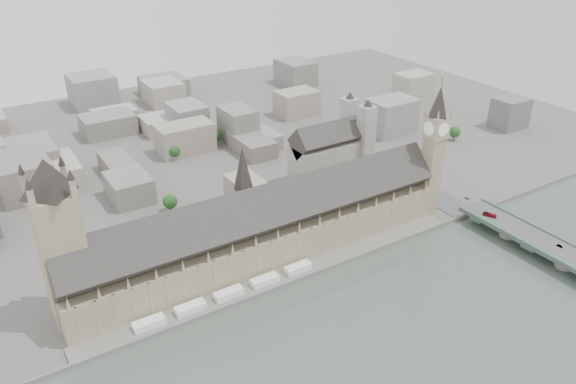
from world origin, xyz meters
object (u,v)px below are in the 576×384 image
westminster_abbey (332,152)px  car_approach (467,199)px  car_silver (560,246)px  palace_of_westminster (263,229)px  elizabeth_tower (434,142)px  red_bus_north (490,215)px  victoria_tower (59,235)px  westminster_bridge (555,255)px

westminster_abbey → car_approach: westminster_abbey is taller
westminster_abbey → car_silver: westminster_abbey is taller
palace_of_westminster → elizabeth_tower: bearing=-4.8°
red_bus_north → car_silver: size_ratio=2.51×
victoria_tower → car_approach: bearing=-6.8°
westminster_bridge → red_bus_north: red_bus_north is taller
westminster_bridge → car_approach: bearing=87.8°
palace_of_westminster → victoria_tower: 126.41m
elizabeth_tower → red_bus_north: 66.46m
palace_of_westminster → car_approach: bearing=-9.6°
red_bus_north → car_silver: 52.64m
car_silver → elizabeth_tower: bearing=104.3°
elizabeth_tower → westminster_abbey: 96.91m
palace_of_westminster → car_silver: 197.12m
palace_of_westminster → red_bus_north: (158.13, -54.72, -11.11)m
elizabeth_tower → westminster_bridge: (24.00, -95.50, -52.96)m
car_approach → car_silver: bearing=-97.2°
car_silver → car_approach: 79.11m
victoria_tower → car_silver: (287.20, -113.17, -44.32)m
westminster_abbey → victoria_tower: bearing=-163.5°
westminster_abbey → car_silver: (54.28, -182.17, -14.20)m
elizabeth_tower → westminster_abbey: elizabeth_tower is taller
palace_of_westminster → elizabeth_tower: (138.00, -11.70, 35.38)m
victoria_tower → westminster_bridge: victoria_tower is taller
red_bus_north → westminster_bridge: bearing=-109.6°
elizabeth_tower → car_approach: bearing=-30.8°
westminster_abbey → red_bus_north: (47.21, -130.02, -13.48)m
westminster_abbey → red_bus_north: bearing=-70.0°
red_bus_north → car_approach: red_bus_north is taller
westminster_bridge → car_silver: car_silver is taller
westminster_bridge → red_bus_north: bearing=94.2°
westminster_bridge → car_approach: (3.00, 79.43, 5.78)m
palace_of_westminster → westminster_bridge: bearing=-33.5°
westminster_bridge → westminster_abbey: 190.56m
westminster_abbey → car_silver: 190.62m
palace_of_westminster → westminster_abbey: bearing=34.2°
palace_of_westminster → victoria_tower: (-122.00, 6.30, 32.50)m
westminster_bridge → car_silver: bearing=5.8°
westminster_bridge → palace_of_westminster: bearing=146.5°
victoria_tower → red_bus_north: victoria_tower is taller
car_silver → westminster_abbey: bearing=104.9°
red_bus_north → car_approach: (6.87, 26.95, -0.70)m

